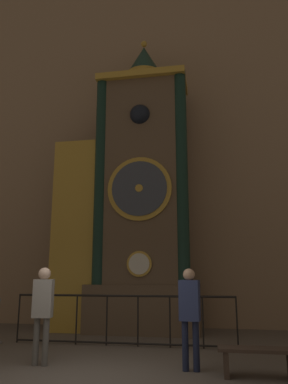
{
  "coord_description": "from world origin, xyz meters",
  "views": [
    {
      "loc": [
        2.01,
        -5.57,
        1.57
      ],
      "look_at": [
        0.1,
        5.19,
        3.97
      ],
      "focal_mm": 35.0,
      "sensor_mm": 36.0,
      "label": 1
    }
  ],
  "objects_px": {
    "visitor_near": "(43,305)",
    "visitor_bench": "(258,357)",
    "clock_tower": "(130,202)",
    "visitor_far": "(190,308)"
  },
  "relations": [
    {
      "from": "visitor_far",
      "to": "visitor_bench",
      "type": "xyz_separation_m",
      "value": [
        1.05,
        -0.24,
        -0.69
      ]
    },
    {
      "from": "visitor_far",
      "to": "clock_tower",
      "type": "bearing_deg",
      "value": 123.14
    },
    {
      "from": "visitor_near",
      "to": "visitor_bench",
      "type": "bearing_deg",
      "value": -12.53
    },
    {
      "from": "visitor_near",
      "to": "visitor_bench",
      "type": "distance_m",
      "value": 3.77
    },
    {
      "from": "visitor_near",
      "to": "visitor_far",
      "type": "height_order",
      "value": "visitor_near"
    },
    {
      "from": "visitor_near",
      "to": "visitor_bench",
      "type": "xyz_separation_m",
      "value": [
        3.69,
        -0.16,
        -0.71
      ]
    },
    {
      "from": "visitor_near",
      "to": "visitor_far",
      "type": "bearing_deg",
      "value": -8.41
    },
    {
      "from": "clock_tower",
      "to": "visitor_near",
      "type": "xyz_separation_m",
      "value": [
        -0.7,
        -4.11,
        -2.66
      ]
    },
    {
      "from": "clock_tower",
      "to": "visitor_far",
      "type": "distance_m",
      "value": 5.22
    },
    {
      "from": "visitor_bench",
      "to": "visitor_far",
      "type": "bearing_deg",
      "value": 167.3
    }
  ]
}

